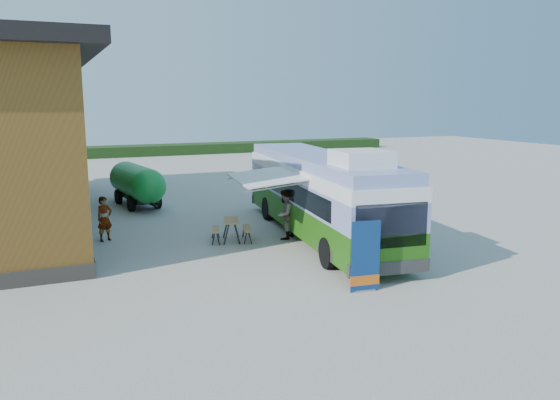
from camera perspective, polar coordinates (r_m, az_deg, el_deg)
name	(u,v)px	position (r m, az deg, el deg)	size (l,w,h in m)	color
ground	(287,255)	(19.47, 0.73, -5.78)	(100.00, 100.00, 0.00)	#BCB7AD
hedge	(209,148)	(57.46, -7.46, 5.39)	(40.00, 3.00, 1.00)	#264419
bus	(320,192)	(21.75, 4.17, 0.84)	(4.17, 12.65, 3.82)	#356E12
awning	(273,172)	(20.47, -0.72, 3.00)	(2.99, 4.31, 0.51)	white
banner	(365,263)	(15.85, 8.90, -6.52)	(0.90, 0.26, 2.08)	navy
picnic_table	(231,225)	(21.31, -5.12, -2.63)	(1.81, 1.69, 0.85)	tan
person_a	(105,219)	(22.28, -17.86, -1.88)	(0.64, 0.42, 1.76)	#999999
person_b	(285,214)	(21.51, 0.51, -1.51)	(0.96, 0.75, 1.98)	#999999
slurry_tanker	(137,182)	(29.10, -14.75, 1.78)	(2.27, 5.78, 2.15)	green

